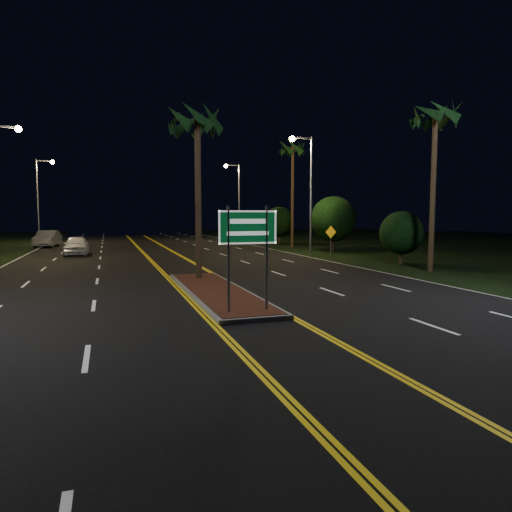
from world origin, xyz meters
name	(u,v)px	position (x,y,z in m)	size (l,w,h in m)	color
ground	(281,340)	(0.00, 0.00, 0.00)	(120.00, 120.00, 0.00)	black
grass_right	(476,247)	(30.00, 25.00, 0.00)	(40.00, 110.00, 0.01)	black
median_island	(216,291)	(0.00, 7.00, 0.08)	(2.25, 10.25, 0.17)	gray
highway_sign	(248,237)	(0.00, 2.80, 2.40)	(1.80, 0.08, 3.20)	gray
streetlight_left_mid	(0,176)	(-10.61, 24.00, 5.66)	(1.91, 0.44, 9.00)	gray
streetlight_left_far	(41,191)	(-10.61, 44.00, 5.66)	(1.91, 0.44, 9.00)	gray
streetlight_right_mid	(307,181)	(10.61, 22.00, 5.66)	(1.91, 0.44, 9.00)	gray
streetlight_right_far	(236,193)	(10.61, 42.00, 5.66)	(1.91, 0.44, 9.00)	gray
palm_median	(197,121)	(0.00, 10.50, 7.28)	(2.40, 2.40, 8.30)	#382819
palm_right_near	(436,116)	(12.50, 10.00, 8.21)	(2.40, 2.40, 9.30)	#382819
palm_right_far	(293,150)	(12.80, 30.00, 9.14)	(2.40, 2.40, 10.30)	#382819
shrub_near	(401,233)	(13.50, 14.00, 1.95)	(2.70, 2.70, 3.30)	#382819
shrub_mid	(333,219)	(14.00, 24.00, 2.73)	(3.78, 3.78, 4.62)	#382819
shrub_far	(279,222)	(13.80, 36.00, 2.34)	(3.24, 3.24, 3.96)	#382819
car_near	(76,244)	(-6.26, 27.19, 0.85)	(2.19, 5.10, 1.70)	white
car_far	(47,237)	(-9.50, 37.84, 0.91)	(2.35, 5.47, 1.82)	#B7B8C1
warning_sign	(331,236)	(12.21, 20.97, 1.43)	(0.93, 0.15, 2.23)	gray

